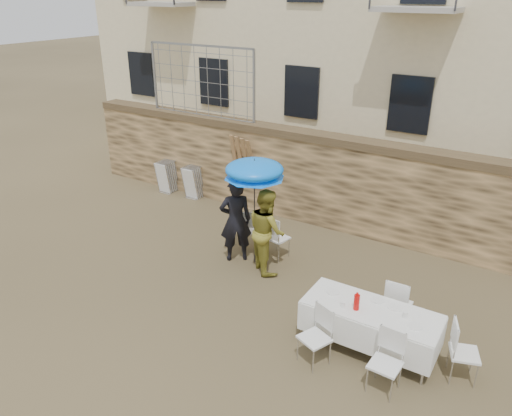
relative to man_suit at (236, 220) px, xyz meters
The scene contains 17 objects.
ground 2.56m from the man_suit, 84.95° to the right, with size 80.00×80.00×0.00m, color brown.
stone_wall 2.64m from the man_suit, 85.42° to the left, with size 13.00×0.50×2.20m, color olive.
chain_link_fence 4.41m from the man_suit, 136.79° to the left, with size 3.20×0.06×1.80m, color gray, non-canonical shape.
man_suit is the anchor object (origin of this frame).
woman_dress 0.75m from the man_suit, ahead, with size 0.85×0.66×1.75m, color gold.
umbrella 1.17m from the man_suit, 14.04° to the left, with size 1.21×1.21×2.12m.
couple_chair_left 0.70m from the man_suit, 90.00° to the left, with size 0.48×0.48×0.96m, color white, non-canonical shape.
couple_chair_right 0.99m from the man_suit, 38.16° to the left, with size 0.48×0.48×0.96m, color white, non-canonical shape.
banquet_table 3.66m from the man_suit, 20.77° to the right, with size 2.10×0.85×0.78m.
soda_bottle 3.53m from the man_suit, 24.20° to the right, with size 0.09×0.09×0.26m, color red.
table_chair_front_left 3.51m from the man_suit, 35.98° to the right, with size 0.48×0.48×0.96m, color white, non-canonical shape.
table_chair_front_right 4.44m from the man_suit, 27.57° to the right, with size 0.48×0.48×0.96m, color white, non-canonical shape.
table_chair_back 3.68m from the man_suit, ahead, with size 0.48×0.48×0.96m, color white, non-canonical shape.
table_chair_side 4.98m from the man_suit, 13.94° to the right, with size 0.48×0.48×0.96m, color white, non-canonical shape.
chair_stack_left 4.50m from the man_suit, 148.09° to the left, with size 0.46×0.55×0.92m, color white, non-canonical shape.
chair_stack_right 3.77m from the man_suit, 140.79° to the left, with size 0.46×0.47×0.92m, color white, non-canonical shape.
wood_planks 2.77m from the man_suit, 118.12° to the left, with size 0.70×0.20×2.00m, color #A37749, non-canonical shape.
Camera 1 is at (5.08, -5.32, 5.33)m, focal length 35.00 mm.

